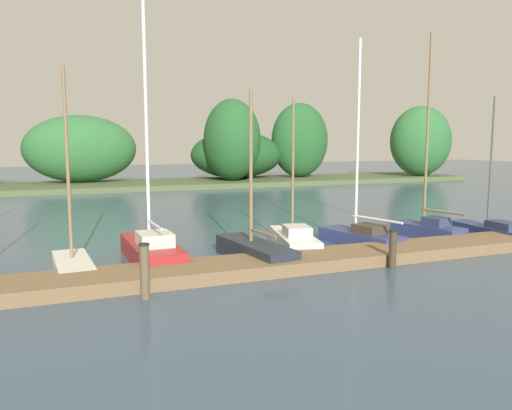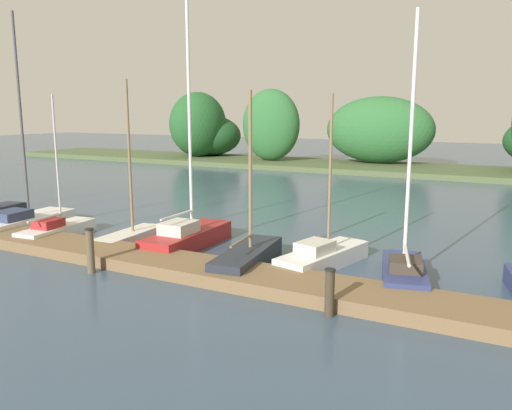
% 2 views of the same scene
% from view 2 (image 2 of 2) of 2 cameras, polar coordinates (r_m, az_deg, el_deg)
% --- Properties ---
extents(dock_pier, '(31.87, 1.80, 0.35)m').
position_cam_2_polar(dock_pier, '(16.42, -15.50, -5.41)').
color(dock_pier, brown).
rests_on(dock_pier, ground).
extents(far_shore, '(70.33, 8.91, 7.27)m').
position_cam_2_polar(far_shore, '(40.50, 20.28, 7.40)').
color(far_shore, '#4C5B38').
rests_on(far_shore, ground).
extents(sailboat_3, '(1.73, 4.57, 8.24)m').
position_cam_2_polar(sailboat_3, '(21.88, -24.56, -1.49)').
color(sailboat_3, white).
rests_on(sailboat_3, ground).
extents(sailboat_4, '(1.29, 3.43, 5.18)m').
position_cam_2_polar(sailboat_4, '(19.99, -21.37, -2.53)').
color(sailboat_4, white).
rests_on(sailboat_4, ground).
extents(sailboat_5, '(1.11, 3.20, 5.66)m').
position_cam_2_polar(sailboat_5, '(18.65, -13.86, -3.05)').
color(sailboat_5, silver).
rests_on(sailboat_5, ground).
extents(sailboat_6, '(1.38, 4.21, 8.51)m').
position_cam_2_polar(sailboat_6, '(17.49, -7.55, -3.23)').
color(sailboat_6, maroon).
rests_on(sailboat_6, ground).
extents(sailboat_7, '(1.44, 3.88, 5.17)m').
position_cam_2_polar(sailboat_7, '(15.14, -0.76, -5.69)').
color(sailboat_7, '#232833').
rests_on(sailboat_7, ground).
extents(sailboat_8, '(1.87, 3.89, 5.08)m').
position_cam_2_polar(sailboat_8, '(15.37, 7.78, -5.58)').
color(sailboat_8, white).
rests_on(sailboat_8, ground).
extents(sailboat_9, '(1.84, 3.57, 7.13)m').
position_cam_2_polar(sailboat_9, '(14.41, 16.35, -6.77)').
color(sailboat_9, navy).
rests_on(sailboat_9, ground).
extents(mooring_piling_2, '(0.25, 0.25, 1.31)m').
position_cam_2_polar(mooring_piling_2, '(15.21, -18.17, -4.92)').
color(mooring_piling_2, brown).
rests_on(mooring_piling_2, ground).
extents(mooring_piling_3, '(0.25, 0.25, 1.11)m').
position_cam_2_polar(mooring_piling_3, '(11.65, 8.30, -9.73)').
color(mooring_piling_3, '#3D3323').
rests_on(mooring_piling_3, ground).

